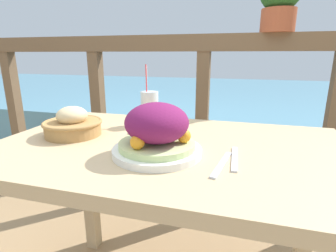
{
  "coord_description": "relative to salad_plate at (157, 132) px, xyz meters",
  "views": [
    {
      "loc": [
        0.21,
        -0.79,
        1.04
      ],
      "look_at": [
        -0.01,
        0.0,
        0.81
      ],
      "focal_mm": 28.0,
      "sensor_mm": 36.0,
      "label": 1
    }
  ],
  "objects": [
    {
      "name": "patio_table",
      "position": [
        0.01,
        0.1,
        -0.18
      ],
      "size": [
        1.16,
        0.72,
        0.75
      ],
      "color": "tan",
      "rests_on": "ground_plane"
    },
    {
      "name": "railing_fence",
      "position": [
        0.01,
        0.81,
        -0.04
      ],
      "size": [
        2.8,
        0.08,
        1.14
      ],
      "color": "brown",
      "rests_on": "ground_plane"
    },
    {
      "name": "sea_backdrop",
      "position": [
        0.01,
        3.31,
        -0.56
      ],
      "size": [
        12.0,
        4.0,
        0.51
      ],
      "color": "#568EA8",
      "rests_on": "ground_plane"
    },
    {
      "name": "salad_plate",
      "position": [
        0.0,
        0.0,
        0.0
      ],
      "size": [
        0.26,
        0.26,
        0.15
      ],
      "color": "white",
      "rests_on": "patio_table"
    },
    {
      "name": "drink_glass",
      "position": [
        -0.13,
        0.31,
        0.0
      ],
      "size": [
        0.07,
        0.08,
        0.25
      ],
      "color": "silver",
      "rests_on": "patio_table"
    },
    {
      "name": "bread_basket",
      "position": [
        -0.35,
        0.1,
        -0.03
      ],
      "size": [
        0.21,
        0.21,
        0.11
      ],
      "color": "#AD7F47",
      "rests_on": "patio_table"
    },
    {
      "name": "fork",
      "position": [
        0.19,
        -0.03,
        -0.06
      ],
      "size": [
        0.04,
        0.18,
        0.0
      ],
      "color": "silver",
      "rests_on": "patio_table"
    },
    {
      "name": "knife",
      "position": [
        0.22,
        0.02,
        -0.06
      ],
      "size": [
        0.02,
        0.18,
        0.0
      ],
      "color": "silver",
      "rests_on": "patio_table"
    },
    {
      "name": "orange_near_basket",
      "position": [
        -0.1,
        0.21,
        -0.03
      ],
      "size": [
        0.07,
        0.07,
        0.07
      ],
      "color": "orange",
      "rests_on": "patio_table"
    }
  ]
}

